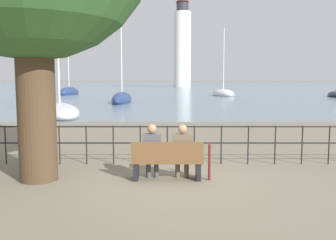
{
  "coord_description": "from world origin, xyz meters",
  "views": [
    {
      "loc": [
        0.02,
        -8.36,
        2.29
      ],
      "look_at": [
        0.0,
        0.5,
        1.31
      ],
      "focal_mm": 40.0,
      "sensor_mm": 36.0,
      "label": 1
    }
  ],
  "objects_px": {
    "sailboat_0": "(61,112)",
    "seated_person_right": "(183,149)",
    "harbor_lighthouse": "(183,45)",
    "closed_umbrella": "(210,159)",
    "sailboat_3": "(70,92)",
    "park_bench": "(168,162)",
    "sailboat_2": "(123,99)",
    "sailboat_5": "(224,94)",
    "seated_person_left": "(153,149)"
  },
  "relations": [
    {
      "from": "sailboat_0",
      "to": "seated_person_right",
      "type": "bearing_deg",
      "value": -86.05
    },
    {
      "from": "seated_person_right",
      "to": "harbor_lighthouse",
      "type": "relative_size",
      "value": 0.05
    },
    {
      "from": "closed_umbrella",
      "to": "sailboat_3",
      "type": "relative_size",
      "value": 0.07
    },
    {
      "from": "park_bench",
      "to": "harbor_lighthouse",
      "type": "relative_size",
      "value": 0.06
    },
    {
      "from": "park_bench",
      "to": "closed_umbrella",
      "type": "bearing_deg",
      "value": 0.1
    },
    {
      "from": "park_bench",
      "to": "sailboat_2",
      "type": "xyz_separation_m",
      "value": [
        -4.5,
        28.3,
        -0.05
      ]
    },
    {
      "from": "park_bench",
      "to": "sailboat_5",
      "type": "relative_size",
      "value": 0.17
    },
    {
      "from": "seated_person_left",
      "to": "seated_person_right",
      "type": "bearing_deg",
      "value": -0.12
    },
    {
      "from": "park_bench",
      "to": "seated_person_left",
      "type": "xyz_separation_m",
      "value": [
        -0.34,
        0.07,
        0.28
      ]
    },
    {
      "from": "harbor_lighthouse",
      "to": "closed_umbrella",
      "type": "bearing_deg",
      "value": -91.81
    },
    {
      "from": "park_bench",
      "to": "closed_umbrella",
      "type": "distance_m",
      "value": 0.96
    },
    {
      "from": "park_bench",
      "to": "seated_person_left",
      "type": "height_order",
      "value": "seated_person_left"
    },
    {
      "from": "seated_person_right",
      "to": "sailboat_2",
      "type": "height_order",
      "value": "sailboat_2"
    },
    {
      "from": "sailboat_2",
      "to": "sailboat_5",
      "type": "relative_size",
      "value": 1.31
    },
    {
      "from": "seated_person_left",
      "to": "sailboat_5",
      "type": "height_order",
      "value": "sailboat_5"
    },
    {
      "from": "park_bench",
      "to": "sailboat_3",
      "type": "height_order",
      "value": "sailboat_3"
    },
    {
      "from": "sailboat_5",
      "to": "closed_umbrella",
      "type": "bearing_deg",
      "value": -111.13
    },
    {
      "from": "seated_person_left",
      "to": "sailboat_0",
      "type": "xyz_separation_m",
      "value": [
        -6.45,
        15.05,
        -0.45
      ]
    },
    {
      "from": "sailboat_0",
      "to": "harbor_lighthouse",
      "type": "bearing_deg",
      "value": 61.37
    },
    {
      "from": "seated_person_right",
      "to": "sailboat_2",
      "type": "distance_m",
      "value": 28.64
    },
    {
      "from": "seated_person_left",
      "to": "closed_umbrella",
      "type": "xyz_separation_m",
      "value": [
        1.3,
        -0.07,
        -0.2
      ]
    },
    {
      "from": "seated_person_left",
      "to": "harbor_lighthouse",
      "type": "bearing_deg",
      "value": 87.46
    },
    {
      "from": "sailboat_3",
      "to": "closed_umbrella",
      "type": "bearing_deg",
      "value": -62.43
    },
    {
      "from": "closed_umbrella",
      "to": "sailboat_2",
      "type": "distance_m",
      "value": 28.82
    },
    {
      "from": "seated_person_left",
      "to": "harbor_lighthouse",
      "type": "xyz_separation_m",
      "value": [
        4.54,
        102.23,
        11.56
      ]
    },
    {
      "from": "sailboat_0",
      "to": "sailboat_3",
      "type": "relative_size",
      "value": 0.58
    },
    {
      "from": "sailboat_3",
      "to": "sailboat_0",
      "type": "bearing_deg",
      "value": -67.02
    },
    {
      "from": "sailboat_5",
      "to": "harbor_lighthouse",
      "type": "relative_size",
      "value": 0.36
    },
    {
      "from": "seated_person_left",
      "to": "sailboat_5",
      "type": "xyz_separation_m",
      "value": [
        7.86,
        42.54,
        -0.39
      ]
    },
    {
      "from": "sailboat_3",
      "to": "sailboat_5",
      "type": "relative_size",
      "value": 1.4
    },
    {
      "from": "seated_person_right",
      "to": "sailboat_3",
      "type": "bearing_deg",
      "value": 107.66
    },
    {
      "from": "park_bench",
      "to": "closed_umbrella",
      "type": "height_order",
      "value": "park_bench"
    },
    {
      "from": "seated_person_right",
      "to": "park_bench",
      "type": "bearing_deg",
      "value": -168.15
    },
    {
      "from": "seated_person_left",
      "to": "sailboat_2",
      "type": "distance_m",
      "value": 28.53
    },
    {
      "from": "sailboat_0",
      "to": "sailboat_5",
      "type": "distance_m",
      "value": 30.99
    },
    {
      "from": "seated_person_left",
      "to": "sailboat_5",
      "type": "distance_m",
      "value": 43.26
    },
    {
      "from": "sailboat_0",
      "to": "sailboat_5",
      "type": "bearing_deg",
      "value": 41.05
    },
    {
      "from": "sailboat_0",
      "to": "sailboat_5",
      "type": "height_order",
      "value": "sailboat_5"
    },
    {
      "from": "sailboat_3",
      "to": "sailboat_2",
      "type": "bearing_deg",
      "value": -52.27
    },
    {
      "from": "seated_person_right",
      "to": "harbor_lighthouse",
      "type": "distance_m",
      "value": 102.96
    },
    {
      "from": "sailboat_2",
      "to": "sailboat_3",
      "type": "relative_size",
      "value": 0.94
    },
    {
      "from": "closed_umbrella",
      "to": "park_bench",
      "type": "bearing_deg",
      "value": -179.9
    },
    {
      "from": "sailboat_2",
      "to": "harbor_lighthouse",
      "type": "height_order",
      "value": "harbor_lighthouse"
    },
    {
      "from": "closed_umbrella",
      "to": "sailboat_5",
      "type": "relative_size",
      "value": 0.09
    },
    {
      "from": "park_bench",
      "to": "sailboat_3",
      "type": "distance_m",
      "value": 49.02
    },
    {
      "from": "seated_person_left",
      "to": "sailboat_0",
      "type": "height_order",
      "value": "sailboat_0"
    },
    {
      "from": "closed_umbrella",
      "to": "sailboat_2",
      "type": "relative_size",
      "value": 0.07
    },
    {
      "from": "sailboat_2",
      "to": "seated_person_right",
      "type": "bearing_deg",
      "value": -79.11
    },
    {
      "from": "park_bench",
      "to": "sailboat_3",
      "type": "relative_size",
      "value": 0.12
    },
    {
      "from": "park_bench",
      "to": "sailboat_0",
      "type": "relative_size",
      "value": 0.21
    }
  ]
}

